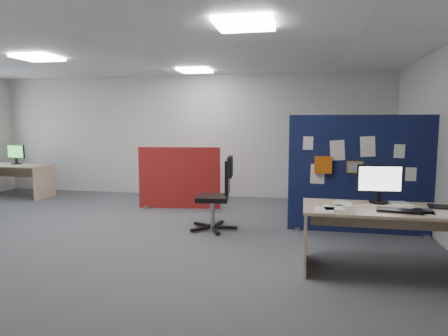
% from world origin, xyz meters
% --- Properties ---
extents(floor, '(9.00, 9.00, 0.00)m').
position_xyz_m(floor, '(0.00, 0.00, 0.00)').
color(floor, '#4B4E52').
rests_on(floor, ground).
extents(ceiling, '(9.00, 7.00, 0.02)m').
position_xyz_m(ceiling, '(0.00, 0.00, 2.70)').
color(ceiling, white).
rests_on(ceiling, wall_back).
extents(wall_back, '(9.00, 0.02, 2.70)m').
position_xyz_m(wall_back, '(0.00, 3.50, 1.35)').
color(wall_back, silver).
rests_on(wall_back, floor).
extents(ceiling_lights, '(4.10, 4.10, 0.04)m').
position_xyz_m(ceiling_lights, '(0.33, 0.67, 2.67)').
color(ceiling_lights, white).
rests_on(ceiling_lights, ceiling).
extents(navy_divider, '(2.15, 0.30, 1.77)m').
position_xyz_m(navy_divider, '(3.46, 0.97, 0.88)').
color(navy_divider, '#11143E').
rests_on(navy_divider, floor).
extents(main_desk, '(1.88, 0.84, 0.73)m').
position_xyz_m(main_desk, '(3.58, -0.62, 0.56)').
color(main_desk, tan).
rests_on(main_desk, floor).
extents(monitor_main, '(0.51, 0.21, 0.45)m').
position_xyz_m(monitor_main, '(3.50, -0.39, 0.98)').
color(monitor_main, black).
rests_on(monitor_main, main_desk).
extents(keyboard, '(0.48, 0.27, 0.02)m').
position_xyz_m(keyboard, '(3.63, -0.83, 0.74)').
color(keyboard, black).
rests_on(keyboard, main_desk).
extents(mouse, '(0.11, 0.07, 0.03)m').
position_xyz_m(mouse, '(3.92, -0.77, 0.74)').
color(mouse, '#97989C').
rests_on(mouse, main_desk).
extents(paper_tray, '(0.32, 0.27, 0.01)m').
position_xyz_m(paper_tray, '(4.14, -0.52, 0.74)').
color(paper_tray, black).
rests_on(paper_tray, main_desk).
extents(red_divider, '(1.58, 0.30, 1.19)m').
position_xyz_m(red_divider, '(0.28, 2.10, 0.58)').
color(red_divider, maroon).
rests_on(red_divider, floor).
extents(second_desk, '(1.58, 0.79, 0.73)m').
position_xyz_m(second_desk, '(-3.68, 2.51, 0.55)').
color(second_desk, tan).
rests_on(second_desk, floor).
extents(monitor_second, '(0.48, 0.22, 0.44)m').
position_xyz_m(monitor_second, '(-3.68, 2.58, 0.97)').
color(monitor_second, black).
rests_on(monitor_second, second_desk).
extents(office_chair, '(0.73, 0.74, 1.12)m').
position_xyz_m(office_chair, '(1.38, 0.70, 0.64)').
color(office_chair, black).
rests_on(office_chair, floor).
extents(desk_papers, '(1.39, 0.83, 0.00)m').
position_xyz_m(desk_papers, '(3.48, -0.71, 0.73)').
color(desk_papers, white).
rests_on(desk_papers, main_desk).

